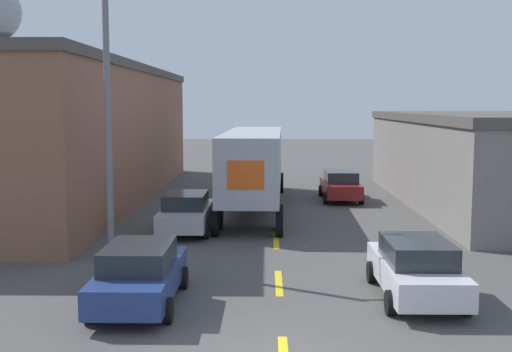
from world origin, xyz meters
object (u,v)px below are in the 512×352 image
object	(u,v)px
parked_car_left_far	(186,212)
parked_car_right_far	(341,185)
semi_truck	(255,160)
parked_car_left_near	(140,274)
parked_car_right_near	(416,268)
street_lamp	(118,104)

from	to	relation	value
parked_car_left_far	parked_car_right_far	bearing A→B (deg)	50.30
semi_truck	parked_car_left_far	size ratio (longest dim) A/B	3.38
parked_car_left_near	parked_car_right_far	world-z (taller)	same
parked_car_right_near	parked_car_left_near	xyz separation A→B (m)	(-6.98, -0.68, 0.00)
semi_truck	street_lamp	xyz separation A→B (m)	(-4.08, -10.58, 2.68)
semi_truck	parked_car_left_near	world-z (taller)	semi_truck
semi_truck	street_lamp	distance (m)	11.65
parked_car_left_far	parked_car_right_near	bearing A→B (deg)	-50.67
parked_car_right_near	parked_car_right_far	world-z (taller)	same
semi_truck	parked_car_right_far	bearing A→B (deg)	31.10
parked_car_left_far	street_lamp	world-z (taller)	street_lamp
semi_truck	street_lamp	bearing A→B (deg)	-109.59
parked_car_left_far	parked_car_right_far	distance (m)	10.92
parked_car_left_far	street_lamp	bearing A→B (deg)	-107.75
parked_car_left_near	parked_car_right_far	xyz separation A→B (m)	(6.98, 17.60, 0.00)
semi_truck	parked_car_left_far	bearing A→B (deg)	-112.13
parked_car_right_far	parked_car_left_near	bearing A→B (deg)	-111.63
semi_truck	parked_car_right_far	distance (m)	5.27
parked_car_left_far	street_lamp	distance (m)	6.44
parked_car_left_far	semi_truck	bearing A→B (deg)	66.37
semi_truck	street_lamp	world-z (taller)	street_lamp
parked_car_right_far	street_lamp	distance (m)	16.13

